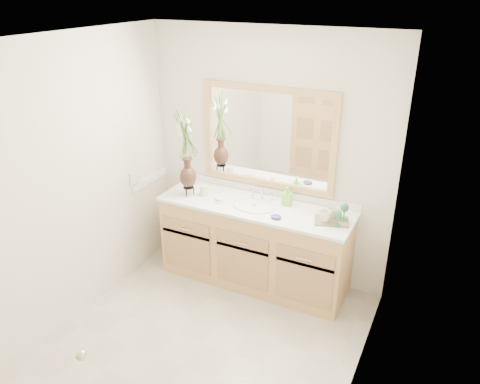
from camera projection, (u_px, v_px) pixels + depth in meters
The scene contains 22 objects.
floor at pixel (203, 343), 3.86m from camera, with size 2.60×2.60×0.00m, color beige.
ceiling at pixel (190, 40), 2.87m from camera, with size 2.40×2.60×0.02m, color white.
wall_back at pixel (268, 158), 4.43m from camera, with size 2.40×0.02×2.40m, color white.
wall_front at pixel (61, 322), 2.30m from camera, with size 2.40×0.02×2.40m, color white.
wall_left at pixel (72, 185), 3.85m from camera, with size 0.02×2.60×2.40m, color white.
wall_right at pixel (365, 253), 2.88m from camera, with size 0.02×2.60×2.40m, color white.
vanity at pixel (255, 245), 4.52m from camera, with size 1.80×0.55×0.80m.
counter at pixel (255, 206), 4.35m from camera, with size 1.84×0.57×0.03m, color white.
sink at pixel (254, 211), 4.35m from camera, with size 0.38×0.34×0.23m.
mirror at pixel (268, 138), 4.32m from camera, with size 1.32×0.04×0.97m.
switch_plate at pixel (134, 178), 4.56m from camera, with size 0.02×0.12×0.12m, color white.
door at pixel (28, 333), 2.52m from camera, with size 0.80×0.03×2.00m, color tan.
flower_vase at pixel (186, 143), 4.34m from camera, with size 0.19×0.19×0.78m.
tumbler at pixel (204, 190), 4.53m from camera, with size 0.08×0.08×0.10m, color beige.
soap_dish at pixel (219, 201), 4.40m from camera, with size 0.10×0.10×0.03m.
soap_bottle at pixel (287, 196), 4.32m from camera, with size 0.07×0.08×0.16m, color #78EB37.
purple_dish at pixel (276, 217), 4.09m from camera, with size 0.10×0.08×0.03m, color #54297B.
tray at pixel (332, 221), 4.04m from camera, with size 0.29×0.19×0.01m, color brown.
mug_left at pixel (325, 216), 4.00m from camera, with size 0.11×0.10×0.11m, color beige.
mug_right at pixel (333, 212), 4.07m from camera, with size 0.10×0.09×0.10m, color beige.
goblet_front at pixel (338, 215), 3.92m from camera, with size 0.06×0.06×0.14m.
goblet_back at pixel (345, 209), 4.00m from camera, with size 0.07×0.07×0.16m.
Camera 1 is at (1.60, -2.55, 2.73)m, focal length 35.00 mm.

